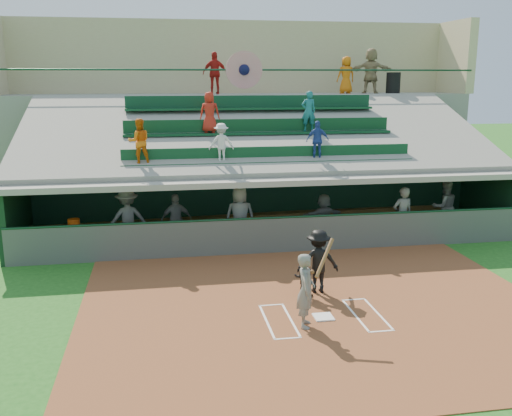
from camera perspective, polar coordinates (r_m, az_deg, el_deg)
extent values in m
plane|color=#1E5919|center=(13.18, 6.74, -10.90)|extent=(100.00, 100.00, 0.00)
cube|color=brown|center=(13.62, 6.15, -10.03)|extent=(11.00, 9.00, 0.02)
cube|color=white|center=(13.17, 6.75, -10.76)|extent=(0.43, 0.43, 0.03)
cube|color=white|center=(12.99, 3.51, -11.08)|extent=(0.05, 1.80, 0.01)
cube|color=white|center=(13.39, 9.88, -10.51)|extent=(0.05, 1.80, 0.01)
cube|color=white|center=(12.89, 1.08, -11.27)|extent=(0.05, 1.80, 0.01)
cube|color=white|center=(13.58, 12.10, -10.27)|extent=(0.05, 1.80, 0.01)
cube|color=white|center=(13.75, 1.52, -9.67)|extent=(0.60, 0.05, 0.01)
cube|color=white|center=(14.26, 9.73, -9.01)|extent=(0.60, 0.05, 0.01)
cube|color=silver|center=(12.14, 3.19, -12.88)|extent=(0.60, 0.05, 0.01)
cube|color=white|center=(12.72, 12.44, -11.94)|extent=(0.60, 0.05, 0.01)
cube|color=gray|center=(19.36, 1.16, -2.90)|extent=(16.00, 3.50, 0.04)
cube|color=gray|center=(25.47, -1.67, 6.16)|extent=(20.00, 3.00, 4.60)
cube|color=#515651|center=(17.57, 2.23, -2.78)|extent=(16.00, 0.06, 1.10)
cylinder|color=#123920|center=(17.42, 2.25, -0.97)|extent=(16.00, 0.08, 0.08)
cube|color=#10321E|center=(20.78, 0.27, 1.27)|extent=(16.00, 0.25, 2.20)
cube|color=black|center=(19.31, -22.85, -0.68)|extent=(0.25, 3.50, 2.20)
cube|color=black|center=(22.02, 22.09, 0.97)|extent=(0.25, 3.50, 2.20)
cube|color=gray|center=(18.89, 1.19, 3.47)|extent=(16.40, 3.90, 0.18)
cube|color=gray|center=(22.46, -0.50, 2.28)|extent=(16.40, 3.50, 2.30)
cube|color=gray|center=(23.90, -1.13, 5.72)|extent=(16.40, 0.30, 4.60)
cube|color=gray|center=(20.53, 0.23, 7.76)|extent=(16.40, 6.51, 2.37)
cube|color=#0D3B1D|center=(18.28, 1.52, 4.58)|extent=(9.40, 0.42, 0.08)
cube|color=#0D3B1F|center=(18.44, 1.40, 5.47)|extent=(9.40, 0.06, 0.45)
cube|color=#0C371D|center=(20.05, 0.48, 7.49)|extent=(9.40, 0.42, 0.08)
cube|color=#0C381C|center=(20.22, 0.38, 8.27)|extent=(9.40, 0.06, 0.45)
cube|color=#0D3C1F|center=(21.86, -0.41, 9.91)|extent=(9.40, 0.42, 0.08)
cube|color=#0C361F|center=(22.04, -0.49, 10.61)|extent=(9.40, 0.06, 0.45)
imported|color=#D4630C|center=(17.96, -11.61, 6.54)|extent=(0.75, 0.62, 1.39)
imported|color=silver|center=(18.06, -3.49, 6.54)|extent=(0.79, 0.45, 1.22)
imported|color=#244090|center=(18.65, 6.17, 6.75)|extent=(0.75, 0.35, 1.26)
imported|color=#A91F13|center=(19.86, -4.66, 9.53)|extent=(0.73, 0.53, 1.39)
imported|color=#176268|center=(20.46, 5.28, 9.63)|extent=(0.52, 0.34, 1.40)
cylinder|color=#123923|center=(23.81, -1.21, 13.65)|extent=(20.00, 0.07, 0.07)
cylinder|color=red|center=(23.79, -1.20, 13.65)|extent=(1.50, 0.06, 1.50)
sphere|color=#0D0F36|center=(23.76, -1.19, 13.65)|extent=(0.44, 0.44, 0.44)
cube|color=tan|center=(26.79, -2.19, 14.85)|extent=(20.00, 0.40, 3.20)
cube|color=tan|center=(28.47, 19.29, 14.05)|extent=(0.40, 3.00, 3.20)
imported|color=#60625D|center=(12.41, 5.01, -8.20)|extent=(0.52, 0.67, 1.64)
cylinder|color=olive|center=(12.11, 6.86, -4.98)|extent=(0.56, 0.54, 0.75)
sphere|color=brown|center=(12.30, 5.63, -6.38)|extent=(0.10, 0.10, 0.10)
imported|color=black|center=(14.15, 4.81, -6.92)|extent=(0.55, 0.47, 0.98)
imported|color=black|center=(14.39, 6.24, -5.29)|extent=(1.09, 0.70, 1.61)
cube|color=olive|center=(20.53, 0.56, -1.24)|extent=(15.77, 1.72, 0.47)
cube|color=silver|center=(18.34, -17.69, -3.25)|extent=(0.95, 0.84, 0.69)
cylinder|color=#ED550D|center=(18.26, -17.75, -1.61)|extent=(0.36, 0.36, 0.36)
imported|color=#565853|center=(18.27, -12.73, -1.03)|extent=(1.36, 0.96, 1.91)
imported|color=#60635E|center=(18.32, -7.97, -1.18)|extent=(1.02, 0.50, 1.68)
imported|color=#61645E|center=(18.06, -1.62, -0.83)|extent=(0.95, 0.62, 1.94)
imported|color=#5B5E59|center=(18.96, 6.76, -0.87)|extent=(1.49, 0.72, 1.54)
imported|color=#50534E|center=(18.97, 14.42, -0.70)|extent=(0.72, 0.51, 1.85)
imported|color=#5E605B|center=(20.62, 18.32, 0.10)|extent=(0.91, 0.72, 1.84)
cylinder|color=black|center=(25.97, 13.56, 12.04)|extent=(0.61, 0.61, 0.91)
imported|color=#A51812|center=(24.43, -4.12, 13.30)|extent=(1.02, 0.43, 1.74)
imported|color=orange|center=(25.84, 8.99, 13.00)|extent=(0.81, 0.55, 1.60)
imported|color=tan|center=(26.37, 11.42, 13.29)|extent=(1.91, 1.17, 1.96)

